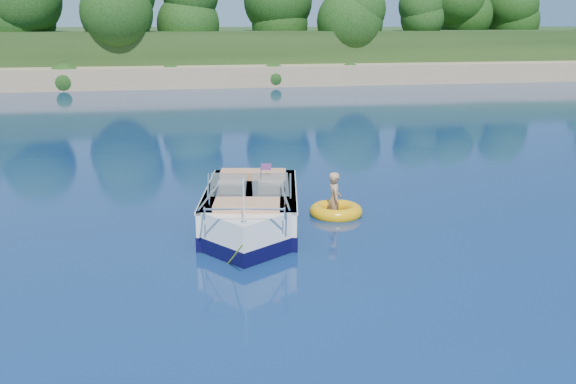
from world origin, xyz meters
name	(u,v)px	position (x,y,z in m)	size (l,w,h in m)	color
ground	(178,248)	(0.00, 0.00, 0.00)	(160.00, 160.00, 0.00)	#091741
shoreline	(159,56)	(0.00, 63.77, 0.98)	(170.00, 59.00, 6.00)	#987D58
treeline	(158,11)	(0.04, 41.01, 5.55)	(150.00, 7.12, 8.19)	black
motorboat	(251,213)	(1.70, 0.98, 0.39)	(2.86, 5.91, 1.99)	white
tow_tube	(336,211)	(3.95, 1.70, 0.09)	(1.48, 1.48, 0.35)	#FFAA0A
boy	(334,214)	(3.92, 1.78, 0.00)	(0.54, 0.35, 1.47)	tan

